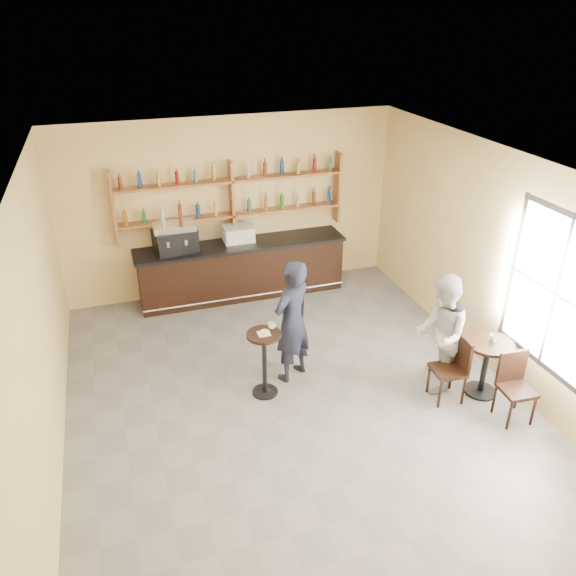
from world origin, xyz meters
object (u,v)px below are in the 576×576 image
object	(u,v)px
pastry_case	(238,235)
man_main	(292,321)
cafe_table	(485,367)
bar_counter	(242,269)
patron_second	(440,334)
chair_south	(517,389)
chair_west	(448,369)
pedestal_table	(264,364)
espresso_machine	(175,238)

from	to	relation	value
pastry_case	man_main	world-z (taller)	man_main
pastry_case	cafe_table	world-z (taller)	pastry_case
bar_counter	man_main	world-z (taller)	man_main
cafe_table	patron_second	bearing A→B (deg)	147.56
chair_south	patron_second	size ratio (longest dim) A/B	0.54
man_main	chair_west	size ratio (longest dim) A/B	1.94
pastry_case	patron_second	size ratio (longest dim) A/B	0.31
pedestal_table	chair_west	distance (m)	2.48
espresso_machine	patron_second	distance (m)	4.71
pedestal_table	man_main	distance (m)	0.70
pastry_case	man_main	xyz separation A→B (m)	(0.10, -2.71, -0.27)
pastry_case	chair_south	xyz separation A→B (m)	(2.54, -4.51, -0.72)
chair_south	man_main	bearing A→B (deg)	147.66
pastry_case	cafe_table	bearing A→B (deg)	-55.63
bar_counter	pedestal_table	distance (m)	3.02
pedestal_table	cafe_table	distance (m)	3.02
espresso_machine	chair_south	distance (m)	5.86
man_main	chair_south	distance (m)	3.06
bar_counter	man_main	size ratio (longest dim) A/B	2.07
pedestal_table	cafe_table	xyz separation A→B (m)	(2.87, -0.92, -0.07)
chair_west	pastry_case	bearing A→B (deg)	-148.32
bar_counter	pedestal_table	world-z (taller)	bar_counter
man_main	chair_west	world-z (taller)	man_main
pastry_case	man_main	size ratio (longest dim) A/B	0.30
chair_west	chair_south	size ratio (longest dim) A/B	1.01
man_main	chair_south	xyz separation A→B (m)	(2.44, -1.79, -0.45)
pastry_case	chair_south	bearing A→B (deg)	-58.73
cafe_table	chair_south	distance (m)	0.60
pastry_case	chair_west	world-z (taller)	pastry_case
cafe_table	chair_west	bearing A→B (deg)	174.81
chair_south	chair_west	bearing A→B (deg)	136.69
pastry_case	chair_south	world-z (taller)	pastry_case
pedestal_table	chair_south	world-z (taller)	pedestal_table
bar_counter	pastry_case	bearing A→B (deg)	180.00
espresso_machine	pastry_case	xyz separation A→B (m)	(1.11, 0.00, -0.09)
cafe_table	pedestal_table	bearing A→B (deg)	162.23
cafe_table	chair_west	size ratio (longest dim) A/B	0.88
bar_counter	chair_west	size ratio (longest dim) A/B	4.02
chair_west	chair_south	bearing A→B (deg)	47.66
espresso_machine	cafe_table	xyz separation A→B (m)	(3.60, -3.91, -0.86)
espresso_machine	chair_south	bearing A→B (deg)	-60.79
pastry_case	cafe_table	xyz separation A→B (m)	(2.49, -3.91, -0.77)
bar_counter	chair_west	bearing A→B (deg)	-63.71
pedestal_table	chair_west	world-z (taller)	pedestal_table
patron_second	cafe_table	bearing A→B (deg)	87.48
chair_west	patron_second	size ratio (longest dim) A/B	0.55
pedestal_table	man_main	size ratio (longest dim) A/B	0.53
pastry_case	bar_counter	bearing A→B (deg)	1.83
bar_counter	man_main	distance (m)	2.74
pedestal_table	man_main	world-z (taller)	man_main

